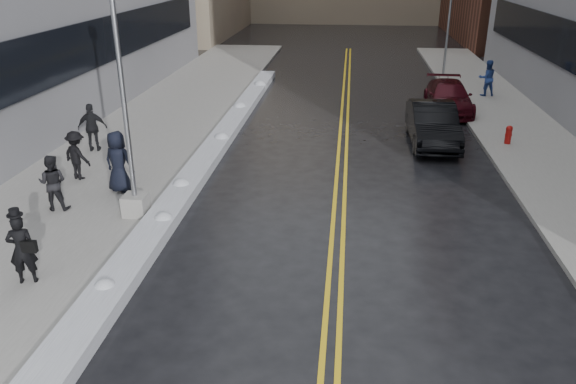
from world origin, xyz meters
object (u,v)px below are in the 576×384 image
(fire_hydrant, at_px, (509,134))
(pedestrian_e, at_px, (77,155))
(lamppost, at_px, (128,135))
(pedestrian_d, at_px, (92,127))
(pedestrian_b, at_px, (53,183))
(pedestrian_east, at_px, (487,78))
(pedestrian_fedora, at_px, (22,249))
(car_maroon, at_px, (448,97))
(car_black, at_px, (433,124))
(traffic_signal, at_px, (449,21))
(pedestrian_c, at_px, (118,162))

(fire_hydrant, distance_m, pedestrian_e, 16.15)
(lamppost, height_order, pedestrian_d, lamppost)
(pedestrian_b, xyz_separation_m, pedestrian_east, (15.64, 16.30, 0.10))
(pedestrian_e, bearing_deg, pedestrian_fedora, 128.75)
(fire_hydrant, xyz_separation_m, car_maroon, (-1.54, 5.36, 0.17))
(pedestrian_d, xyz_separation_m, car_black, (12.95, 2.74, -0.25))
(fire_hydrant, relative_size, pedestrian_east, 0.39)
(fire_hydrant, bearing_deg, traffic_signal, 92.05)
(pedestrian_east, bearing_deg, pedestrian_d, 23.05)
(fire_hydrant, relative_size, pedestrian_c, 0.37)
(pedestrian_e, bearing_deg, pedestrian_c, 177.22)
(pedestrian_fedora, distance_m, pedestrian_d, 9.48)
(pedestrian_c, bearing_deg, pedestrian_fedora, 103.84)
(pedestrian_b, xyz_separation_m, car_black, (11.81, 8.02, -0.17))
(lamppost, relative_size, pedestrian_east, 4.09)
(pedestrian_b, distance_m, pedestrian_east, 22.59)
(traffic_signal, xyz_separation_m, pedestrian_fedora, (-12.99, -25.77, -2.42))
(pedestrian_d, bearing_deg, pedestrian_e, 91.37)
(pedestrian_e, relative_size, car_maroon, 0.33)
(traffic_signal, relative_size, pedestrian_d, 3.29)
(lamppost, xyz_separation_m, car_black, (9.34, 8.13, -1.72))
(traffic_signal, bearing_deg, pedestrian_d, -132.86)
(car_black, bearing_deg, pedestrian_fedora, -131.88)
(pedestrian_d, bearing_deg, pedestrian_fedora, 92.05)
(traffic_signal, height_order, pedestrian_d, traffic_signal)
(traffic_signal, height_order, pedestrian_east, traffic_signal)
(car_black, bearing_deg, lamppost, -139.34)
(pedestrian_c, relative_size, car_black, 0.40)
(lamppost, xyz_separation_m, pedestrian_fedora, (-1.19, -3.77, -1.55))
(pedestrian_fedora, height_order, pedestrian_east, pedestrian_east)
(lamppost, relative_size, traffic_signal, 1.27)
(fire_hydrant, height_order, pedestrian_c, pedestrian_c)
(pedestrian_b, distance_m, pedestrian_d, 5.40)
(pedestrian_b, xyz_separation_m, pedestrian_d, (-1.14, 5.28, 0.08))
(pedestrian_c, bearing_deg, fire_hydrant, -139.77)
(car_black, distance_m, car_maroon, 5.43)
(pedestrian_fedora, height_order, car_black, pedestrian_fedora)
(fire_hydrant, xyz_separation_m, pedestrian_east, (0.87, 8.41, 0.53))
(pedestrian_c, relative_size, pedestrian_east, 1.05)
(pedestrian_e, bearing_deg, car_black, -131.78)
(lamppost, relative_size, car_maroon, 1.55)
(pedestrian_c, bearing_deg, pedestrian_d, -41.33)
(pedestrian_fedora, relative_size, pedestrian_b, 1.00)
(lamppost, height_order, pedestrian_fedora, lamppost)
(traffic_signal, bearing_deg, car_black, -100.06)
(pedestrian_d, relative_size, pedestrian_east, 0.98)
(pedestrian_d, height_order, car_maroon, pedestrian_d)
(pedestrian_b, height_order, car_maroon, pedestrian_b)
(pedestrian_c, distance_m, car_maroon, 16.68)
(lamppost, bearing_deg, car_maroon, 51.15)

